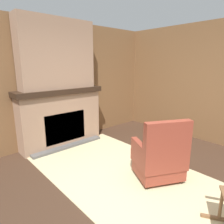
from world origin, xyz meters
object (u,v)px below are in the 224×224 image
armchair (160,158)px  oil_lamp_vase (39,85)px  firewood_stack (165,135)px  decorative_plate_on_mantel (61,83)px  storage_case (79,83)px

armchair → oil_lamp_vase: bearing=47.1°
armchair → oil_lamp_vase: (-2.36, -0.83, 0.99)m
firewood_stack → decorative_plate_on_mantel: size_ratio=2.24×
armchair → decorative_plate_on_mantel: (-2.38, -0.35, 1.01)m
armchair → oil_lamp_vase: oil_lamp_vase is taller
armchair → firewood_stack: armchair is taller
oil_lamp_vase → decorative_plate_on_mantel: 0.49m
oil_lamp_vase → decorative_plate_on_mantel: size_ratio=1.14×
armchair → decorative_plate_on_mantel: size_ratio=4.19×
storage_case → firewood_stack: bearing=47.0°
armchair → firewood_stack: (-0.95, 1.61, -0.29)m
firewood_stack → oil_lamp_vase: bearing=-119.9°
armchair → firewood_stack: size_ratio=1.87×
storage_case → decorative_plate_on_mantel: 0.45m
armchair → firewood_stack: bearing=-32.0°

